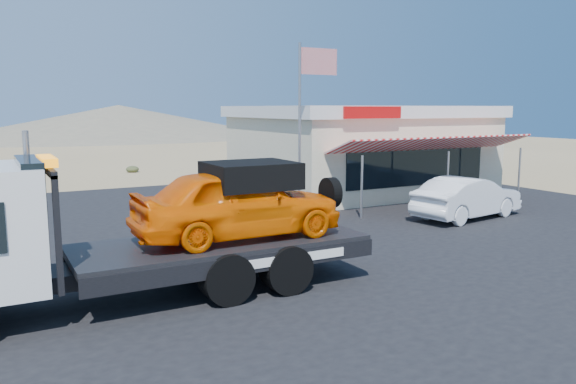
% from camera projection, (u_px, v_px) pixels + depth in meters
% --- Properties ---
extents(ground, '(120.00, 120.00, 0.00)m').
position_uv_depth(ground, '(224.00, 267.00, 13.62)').
color(ground, '#9D8459').
rests_on(ground, ground).
extents(asphalt_lot, '(32.00, 24.00, 0.02)m').
position_uv_depth(asphalt_lot, '(247.00, 234.00, 17.17)').
color(asphalt_lot, black).
rests_on(asphalt_lot, ground).
extents(tow_truck, '(8.81, 2.61, 2.95)m').
position_uv_depth(tow_truck, '(143.00, 222.00, 11.11)').
color(tow_truck, black).
rests_on(tow_truck, asphalt_lot).
extents(white_sedan, '(4.58, 2.17, 1.45)m').
position_uv_depth(white_sedan, '(467.00, 198.00, 19.51)').
color(white_sedan, white).
rests_on(white_sedan, asphalt_lot).
extents(jerky_store, '(10.40, 9.97, 3.90)m').
position_uv_depth(jerky_store, '(360.00, 148.00, 26.09)').
color(jerky_store, beige).
rests_on(jerky_store, asphalt_lot).
extents(flagpole, '(1.55, 0.10, 6.00)m').
position_uv_depth(flagpole, '(306.00, 110.00, 19.31)').
color(flagpole, '#99999E').
rests_on(flagpole, asphalt_lot).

